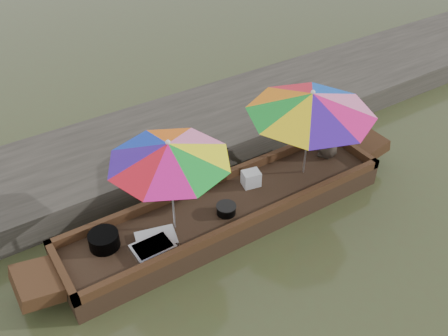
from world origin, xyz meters
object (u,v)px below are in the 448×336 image
boat_hull (227,213)px  umbrella_stern (308,134)px  tray_scallop (156,239)px  umbrella_bow (172,187)px  charcoal_grill (226,210)px  supply_bag (251,179)px  cooking_pot (104,240)px  vendor (331,128)px  tray_crayfish (153,248)px

boat_hull → umbrella_stern: umbrella_stern is taller
tray_scallop → umbrella_bow: 0.83m
tray_scallop → charcoal_grill: charcoal_grill is taller
umbrella_stern → supply_bag: bearing=168.2°
cooking_pot → umbrella_bow: 1.23m
cooking_pot → vendor: (4.14, -0.03, 0.44)m
tray_scallop → cooking_pot: bearing=156.0°
umbrella_bow → boat_hull: bearing=0.0°
supply_bag → vendor: 1.67m
tray_crayfish → supply_bag: supply_bag is taller
cooking_pot → charcoal_grill: size_ratio=1.49×
boat_hull → tray_scallop: size_ratio=9.36×
boat_hull → umbrella_bow: (-0.93, 0.00, 0.95)m
cooking_pot → tray_crayfish: bearing=-39.4°
supply_bag → umbrella_bow: bearing=-172.5°
umbrella_bow → charcoal_grill: bearing=-11.0°
boat_hull → tray_scallop: bearing=-175.7°
vendor → umbrella_stern: bearing=-21.2°
charcoal_grill → supply_bag: 0.79m
vendor → cooking_pot: bearing=-35.8°
umbrella_stern → cooking_pot: bearing=176.7°
boat_hull → vendor: bearing=4.4°
boat_hull → tray_scallop: tray_scallop is taller
charcoal_grill → supply_bag: (0.71, 0.35, 0.06)m
vendor → umbrella_bow: (-3.12, -0.17, 0.22)m
tray_scallop → vendor: (3.48, 0.27, 0.52)m
boat_hull → charcoal_grill: charcoal_grill is taller
tray_scallop → umbrella_stern: umbrella_stern is taller
charcoal_grill → umbrella_stern: umbrella_stern is taller
tray_crayfish → tray_scallop: 0.19m
tray_crayfish → boat_hull: bearing=9.8°
boat_hull → charcoal_grill: 0.32m
tray_crayfish → charcoal_grill: (1.28, 0.09, 0.02)m
supply_bag → umbrella_bow: size_ratio=0.16×
tray_scallop → charcoal_grill: size_ratio=1.97×
umbrella_stern → boat_hull: bearing=180.0°
supply_bag → boat_hull: bearing=-161.3°
boat_hull → vendor: 2.32m
cooking_pot → umbrella_stern: size_ratio=0.21×
charcoal_grill → umbrella_bow: 1.08m
tray_crayfish → supply_bag: 2.03m
umbrella_stern → tray_scallop: bearing=-178.1°
tray_scallop → charcoal_grill: 1.15m
vendor → umbrella_stern: size_ratio=0.54×
tray_scallop → umbrella_stern: 2.90m
cooking_pot → charcoal_grill: bearing=-11.1°
charcoal_grill → vendor: (2.32, 0.33, 0.48)m
tray_crayfish → charcoal_grill: size_ratio=1.97×
cooking_pot → tray_crayfish: size_ratio=0.76×
tray_crayfish → supply_bag: size_ratio=2.04×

